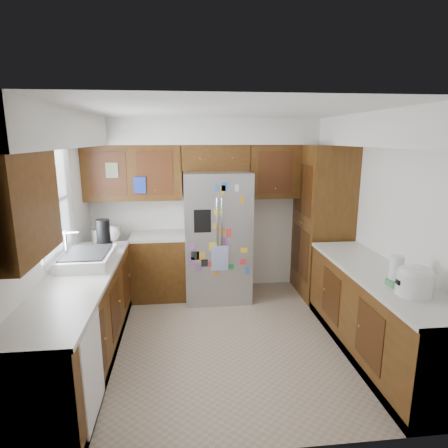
% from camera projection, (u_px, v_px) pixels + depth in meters
% --- Properties ---
extents(floor, '(3.60, 3.60, 0.00)m').
position_uv_depth(floor, '(227.00, 338.00, 4.28)').
color(floor, tan).
rests_on(floor, ground).
extents(room_shell, '(3.64, 3.24, 2.52)m').
position_uv_depth(room_shell, '(214.00, 176.00, 4.22)').
color(room_shell, white).
rests_on(room_shell, ground).
extents(left_counter_run, '(1.36, 3.20, 0.92)m').
position_uv_depth(left_counter_run, '(103.00, 309.00, 4.07)').
color(left_counter_run, '#41280C').
rests_on(left_counter_run, ground).
extents(right_counter_run, '(0.63, 2.25, 0.92)m').
position_uv_depth(right_counter_run, '(375.00, 317.00, 3.89)').
color(right_counter_run, '#41280C').
rests_on(right_counter_run, ground).
extents(pantry, '(0.60, 0.90, 2.15)m').
position_uv_depth(pantry, '(322.00, 222.00, 5.32)').
color(pantry, '#41280C').
rests_on(pantry, ground).
extents(fridge, '(0.90, 0.79, 1.80)m').
position_uv_depth(fridge, '(217.00, 236.00, 5.25)').
color(fridge, '#A8A9AE').
rests_on(fridge, ground).
extents(bridge_cabinet, '(0.96, 0.34, 0.35)m').
position_uv_depth(bridge_cabinet, '(215.00, 157.00, 5.23)').
color(bridge_cabinet, '#41280C').
rests_on(bridge_cabinet, fridge).
extents(fridge_top_items, '(0.96, 0.35, 0.26)m').
position_uv_depth(fridge_top_items, '(216.00, 135.00, 5.13)').
color(fridge_top_items, '#101FA9').
rests_on(fridge_top_items, bridge_cabinet).
extents(sink_assembly, '(0.52, 0.70, 0.37)m').
position_uv_depth(sink_assembly, '(87.00, 258.00, 4.00)').
color(sink_assembly, white).
rests_on(sink_assembly, left_counter_run).
extents(left_counter_clutter, '(0.32, 0.87, 0.38)m').
position_uv_depth(left_counter_clutter, '(106.00, 235.00, 4.71)').
color(left_counter_clutter, black).
rests_on(left_counter_clutter, left_counter_run).
extents(rice_cooker, '(0.31, 0.30, 0.27)m').
position_uv_depth(rice_cooker, '(415.00, 279.00, 3.20)').
color(rice_cooker, white).
rests_on(rice_cooker, right_counter_run).
extents(paper_towel, '(0.12, 0.12, 0.27)m').
position_uv_depth(paper_towel, '(396.00, 270.00, 3.43)').
color(paper_towel, white).
rests_on(paper_towel, right_counter_run).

